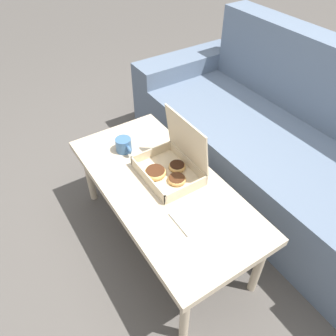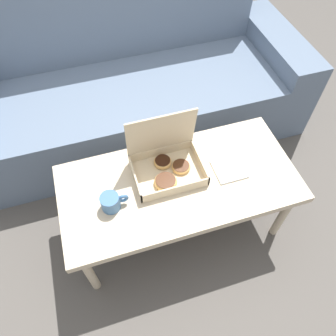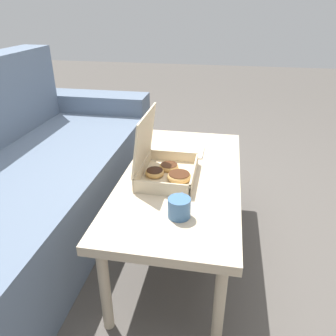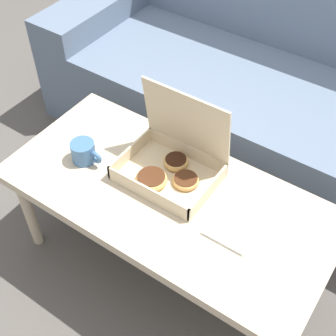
% 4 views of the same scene
% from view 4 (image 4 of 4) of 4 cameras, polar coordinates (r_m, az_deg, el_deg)
% --- Properties ---
extents(ground_plane, '(12.00, 12.00, 0.00)m').
position_cam_4_polar(ground_plane, '(2.04, 1.05, -10.26)').
color(ground_plane, '#514C47').
extents(couch, '(2.23, 0.87, 0.94)m').
position_cam_4_polar(couch, '(2.34, 12.75, 8.67)').
color(couch, slate).
rests_on(couch, ground_plane).
extents(coffee_table, '(1.18, 0.56, 0.46)m').
position_cam_4_polar(coffee_table, '(1.67, -0.07, -4.04)').
color(coffee_table, '#C6B293').
rests_on(coffee_table, ground_plane).
extents(pastry_box, '(0.34, 0.26, 0.32)m').
position_cam_4_polar(pastry_box, '(1.65, 0.44, 0.65)').
color(pastry_box, beige).
rests_on(pastry_box, coffee_table).
extents(coffee_mug, '(0.13, 0.09, 0.08)m').
position_cam_4_polar(coffee_mug, '(1.74, -10.20, 1.94)').
color(coffee_mug, '#3D6693').
rests_on(coffee_mug, coffee_table).
extents(napkin_stack, '(0.15, 0.15, 0.01)m').
position_cam_4_polar(napkin_stack, '(1.55, 7.96, -7.25)').
color(napkin_stack, white).
rests_on(napkin_stack, coffee_table).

